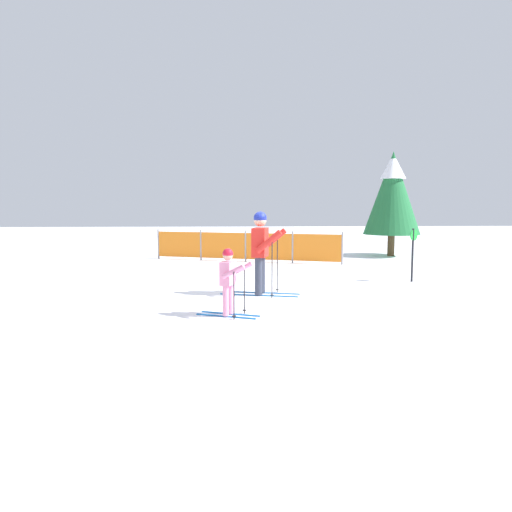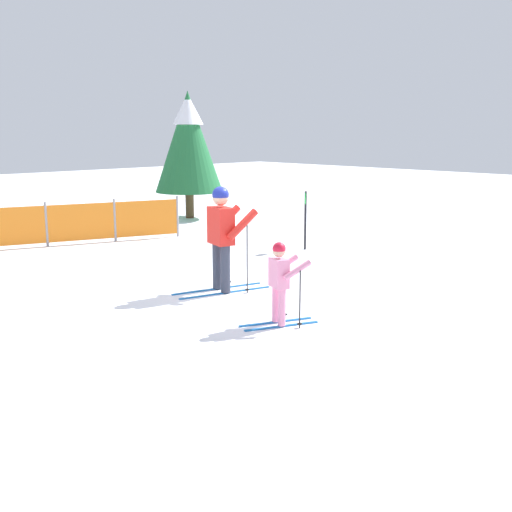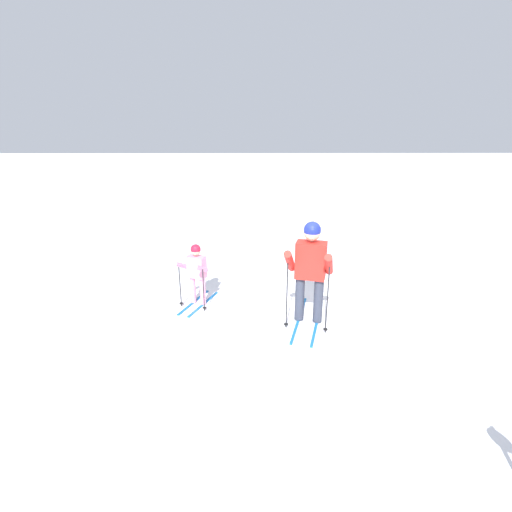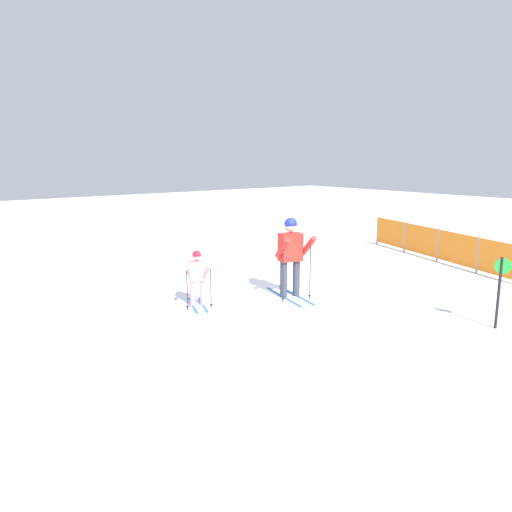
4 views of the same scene
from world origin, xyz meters
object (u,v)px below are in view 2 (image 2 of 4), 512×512
object	(u,v)px
skier_adult	(222,229)
safety_fence	(46,224)
trail_marker	(305,213)
skier_child	(280,277)
conifer_far	(188,140)

from	to	relation	value
skier_adult	safety_fence	size ratio (longest dim) A/B	0.29
trail_marker	skier_adult	bearing A→B (deg)	-157.93
skier_child	trail_marker	xyz separation A→B (m)	(4.49, 3.51, 0.13)
safety_fence	conifer_far	size ratio (longest dim) A/B	1.61
skier_child	safety_fence	size ratio (longest dim) A/B	0.19
safety_fence	conifer_far	distance (m)	5.83
skier_child	trail_marker	distance (m)	5.70
safety_fence	trail_marker	distance (m)	5.96
skier_adult	skier_child	xyz separation A→B (m)	(-0.67, -1.97, -0.36)
conifer_far	trail_marker	bearing A→B (deg)	-103.03
safety_fence	conifer_far	bearing A→B (deg)	15.30
skier_child	safety_fence	xyz separation A→B (m)	(0.50, 7.93, -0.17)
skier_child	trail_marker	bearing A→B (deg)	60.35
trail_marker	safety_fence	bearing A→B (deg)	132.09
conifer_far	safety_fence	bearing A→B (deg)	-164.70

